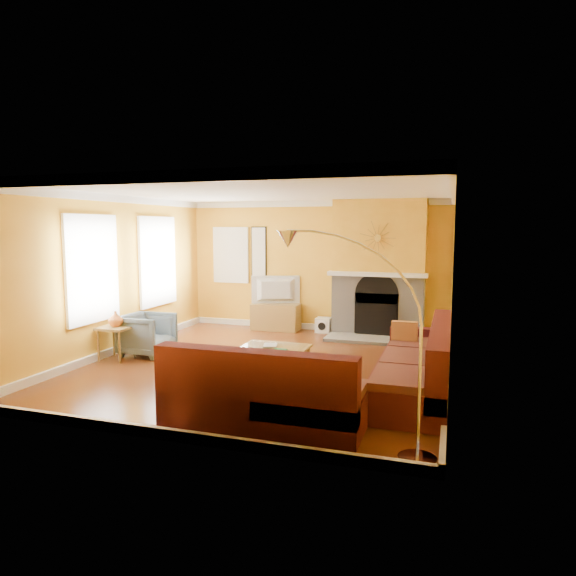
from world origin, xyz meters
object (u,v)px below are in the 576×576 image
(coffee_table, at_px, (271,362))
(media_console, at_px, (276,317))
(side_table, at_px, (117,343))
(armchair, at_px, (147,334))
(arc_lamp, at_px, (357,346))
(sectional_sofa, at_px, (329,358))

(coffee_table, height_order, media_console, media_console)
(coffee_table, bearing_deg, side_table, 178.85)
(coffee_table, distance_m, media_console, 3.33)
(media_console, xyz_separation_m, armchair, (-1.37, -2.69, 0.08))
(media_console, height_order, side_table, same)
(arc_lamp, bearing_deg, armchair, 145.95)
(arc_lamp, bearing_deg, side_table, 151.97)
(sectional_sofa, distance_m, media_console, 4.19)
(sectional_sofa, bearing_deg, side_table, 171.45)
(side_table, height_order, arc_lamp, arc_lamp)
(coffee_table, height_order, armchair, armchair)
(sectional_sofa, relative_size, coffee_table, 3.48)
(sectional_sofa, height_order, media_console, sectional_sofa)
(side_table, xyz_separation_m, arc_lamp, (4.38, -2.33, 0.79))
(armchair, bearing_deg, sectional_sofa, -106.09)
(media_console, distance_m, arc_lamp, 6.13)
(coffee_table, xyz_separation_m, armchair, (-2.40, 0.48, 0.16))
(sectional_sofa, height_order, armchair, sectional_sofa)
(media_console, bearing_deg, coffee_table, -72.06)
(armchair, xyz_separation_m, arc_lamp, (4.07, -2.75, 0.71))
(sectional_sofa, bearing_deg, coffee_table, 153.13)
(coffee_table, relative_size, arc_lamp, 0.47)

